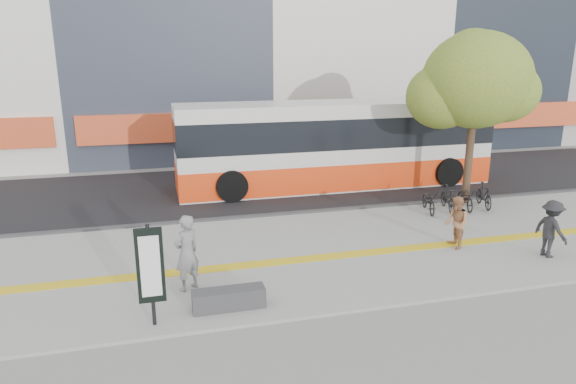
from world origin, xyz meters
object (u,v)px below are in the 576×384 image
object	(u,v)px
seated_woman	(187,253)
bench	(229,299)
street_tree	(474,82)
pedestrian_dark	(551,229)
signboard	(150,267)
pedestrian_tan	(456,223)
bus	(335,147)

from	to	relation	value
seated_woman	bench	bearing A→B (deg)	89.76
street_tree	pedestrian_dark	world-z (taller)	street_tree
signboard	pedestrian_tan	bearing A→B (deg)	14.86
street_tree	bench	bearing A→B (deg)	-148.38
bus	pedestrian_dark	size ratio (longest dim) A/B	8.20
bench	street_tree	size ratio (longest dim) A/B	0.25
street_tree	bus	xyz separation A→B (m)	(-3.82, 3.68, -2.80)
street_tree	seated_woman	bearing A→B (deg)	-155.39
pedestrian_tan	pedestrian_dark	bearing A→B (deg)	68.82
bus	pedestrian_dark	xyz separation A→B (m)	(3.03, -9.00, -0.83)
bench	street_tree	distance (m)	12.23
seated_woman	bus	bearing A→B (deg)	-162.89
bench	pedestrian_dark	world-z (taller)	pedestrian_dark
seated_woman	pedestrian_tan	bearing A→B (deg)	151.19
bench	pedestrian_dark	size ratio (longest dim) A/B	1.00
bench	seated_woman	distance (m)	1.58
bench	seated_woman	world-z (taller)	seated_woman
street_tree	pedestrian_tan	bearing A→B (deg)	-125.69
bench	pedestrian_dark	distance (m)	9.03
street_tree	pedestrian_tan	world-z (taller)	street_tree
bus	seated_woman	distance (m)	10.90
signboard	bus	world-z (taller)	bus
bus	bench	bearing A→B (deg)	-121.55
bus	pedestrian_dark	world-z (taller)	bus
bus	seated_woman	bearing A→B (deg)	-128.39
pedestrian_tan	seated_woman	bearing A→B (deg)	-75.48
street_tree	bus	world-z (taller)	street_tree
signboard	pedestrian_dark	distance (m)	10.64
bench	seated_woman	xyz separation A→B (m)	(-0.80, 1.17, 0.70)
bus	signboard	bearing A→B (deg)	-127.06
signboard	street_tree	world-z (taller)	street_tree
seated_woman	pedestrian_tan	size ratio (longest dim) A/B	1.22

